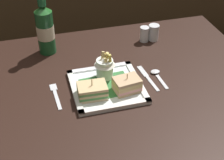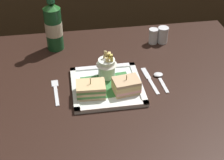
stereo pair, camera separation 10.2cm
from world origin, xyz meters
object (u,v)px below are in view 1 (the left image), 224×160
pepper_shaker (154,33)px  spoon (157,74)px  fork (56,95)px  knife (147,77)px  square_plate (107,87)px  salt_shaker (144,35)px  dining_table (117,123)px  beer_bottle (45,28)px  sandwich_half_right (127,85)px  sandwich_half_left (92,91)px  fries_cup (105,65)px

pepper_shaker → spoon: bearing=-107.9°
fork → knife: bearing=2.5°
square_plate → salt_shaker: (0.24, 0.28, 0.02)m
dining_table → spoon: size_ratio=9.50×
beer_bottle → square_plate: bearing=-60.2°
sandwich_half_right → beer_bottle: 0.42m
sandwich_half_left → pepper_shaker: 0.47m
dining_table → sandwich_half_right: size_ratio=11.85×
sandwich_half_right → spoon: bearing=26.5°
fries_cup → knife: 0.17m
fork → salt_shaker: size_ratio=2.19×
fries_cup → fork: fries_cup is taller
knife → salt_shaker: salt_shaker is taller
spoon → knife: bearing=-175.1°
sandwich_half_left → salt_shaker: size_ratio=1.52×
sandwich_half_left → fork: sandwich_half_left is taller
sandwich_half_right → pepper_shaker: size_ratio=1.37×
square_plate → spoon: square_plate is taller
square_plate → spoon: bearing=7.9°
sandwich_half_left → fork: bearing=156.9°
knife → spoon: 0.04m
pepper_shaker → fries_cup: bearing=-140.6°
dining_table → square_plate: 0.17m
dining_table → sandwich_half_right: (0.03, -0.02, 0.20)m
fork → knife: (0.34, 0.01, 0.00)m
salt_shaker → pepper_shaker: pepper_shaker is taller
beer_bottle → knife: 0.45m
square_plate → salt_shaker: bearing=49.5°
fries_cup → fork: (-0.19, -0.05, -0.06)m
square_plate → fries_cup: size_ratio=2.34×
fork → spoon: (0.38, 0.02, 0.00)m
dining_table → beer_bottle: bearing=122.7°
sandwich_half_left → sandwich_half_right: size_ratio=1.04×
sandwich_half_left → square_plate: bearing=34.3°
sandwich_half_left → beer_bottle: size_ratio=0.36×
spoon → pepper_shaker: 0.27m
dining_table → beer_bottle: 0.47m
beer_bottle → spoon: beer_bottle is taller
dining_table → knife: (0.13, 0.04, 0.16)m
fries_cup → salt_shaker: size_ratio=1.60×
fries_cup → pepper_shaker: (0.27, 0.23, -0.03)m
beer_bottle → salt_shaker: beer_bottle is taller
square_plate → sandwich_half_left: (-0.06, -0.04, 0.03)m
dining_table → fork: size_ratio=7.86×
sandwich_half_left → salt_shaker: sandwich_half_left is taller
pepper_shaker → sandwich_half_left: bearing=-136.7°
salt_shaker → pepper_shaker: 0.04m
square_plate → sandwich_half_right: sandwich_half_right is taller
fries_cup → beer_bottle: bearing=126.1°
square_plate → pepper_shaker: size_ratio=3.52×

